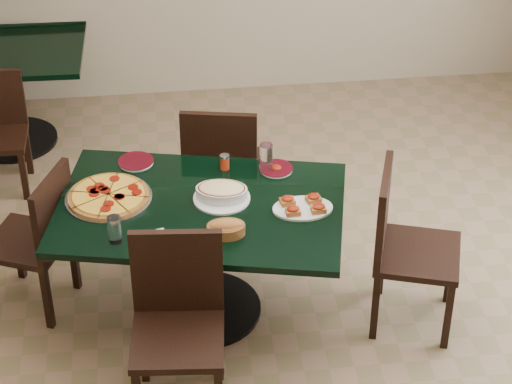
{
  "coord_description": "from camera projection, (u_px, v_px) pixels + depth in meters",
  "views": [
    {
      "loc": [
        -0.58,
        -4.29,
        3.86
      ],
      "look_at": [
        -0.07,
        0.0,
        0.88
      ],
      "focal_mm": 70.0,
      "sensor_mm": 36.0,
      "label": 1
    }
  ],
  "objects": [
    {
      "name": "pepperoni_pizza",
      "position": [
        109.0,
        196.0,
        5.41
      ],
      "size": [
        0.47,
        0.47,
        0.04
      ],
      "rotation": [
        0.0,
        0.0,
        -0.25
      ],
      "color": "#B2B2B9",
      "rests_on": "main_table"
    },
    {
      "name": "lasagna_casserole",
      "position": [
        222.0,
        192.0,
        5.4
      ],
      "size": [
        0.31,
        0.31,
        0.09
      ],
      "rotation": [
        0.0,
        0.0,
        -0.18
      ],
      "color": "silver",
      "rests_on": "main_table"
    },
    {
      "name": "chair_left",
      "position": [
        39.0,
        234.0,
        5.57
      ],
      "size": [
        0.55,
        0.55,
        0.9
      ],
      "rotation": [
        0.0,
        0.0,
        -1.97
      ],
      "color": "black",
      "rests_on": "floor"
    },
    {
      "name": "floor",
      "position": [
        268.0,
        317.0,
        5.75
      ],
      "size": [
        5.5,
        5.5,
        0.0
      ],
      "primitive_type": "plane",
      "color": "#7B5F47",
      "rests_on": "ground"
    },
    {
      "name": "water_glass_b",
      "position": [
        115.0,
        230.0,
        5.07
      ],
      "size": [
        0.07,
        0.07,
        0.15
      ],
      "primitive_type": "cylinder",
      "color": "white",
      "rests_on": "main_table"
    },
    {
      "name": "back_table",
      "position": [
        5.0,
        78.0,
        7.04
      ],
      "size": [
        1.17,
        0.87,
        0.75
      ],
      "rotation": [
        0.0,
        0.0,
        -0.03
      ],
      "color": "black",
      "rests_on": "floor"
    },
    {
      "name": "chair_right",
      "position": [
        402.0,
        240.0,
        5.45
      ],
      "size": [
        0.57,
        0.57,
        0.98
      ],
      "rotation": [
        0.0,
        0.0,
        1.26
      ],
      "color": "black",
      "rests_on": "floor"
    },
    {
      "name": "side_plate_near",
      "position": [
        162.0,
        247.0,
        5.06
      ],
      "size": [
        0.17,
        0.17,
        0.02
      ],
      "rotation": [
        0.0,
        0.0,
        0.11
      ],
      "color": "silver",
      "rests_on": "main_table"
    },
    {
      "name": "side_plate_far_l",
      "position": [
        136.0,
        162.0,
        5.72
      ],
      "size": [
        0.2,
        0.2,
        0.02
      ],
      "rotation": [
        0.0,
        0.0,
        -0.14
      ],
      "color": "silver",
      "rests_on": "main_table"
    },
    {
      "name": "pepper_shaker",
      "position": [
        225.0,
        162.0,
        5.64
      ],
      "size": [
        0.05,
        0.05,
        0.09
      ],
      "color": "#B83113",
      "rests_on": "main_table"
    },
    {
      "name": "napkin_setting",
      "position": [
        153.0,
        240.0,
        5.12
      ],
      "size": [
        0.19,
        0.19,
        0.01
      ],
      "rotation": [
        0.0,
        0.0,
        0.21
      ],
      "color": "white",
      "rests_on": "main_table"
    },
    {
      "name": "chair_near",
      "position": [
        178.0,
        314.0,
        4.95
      ],
      "size": [
        0.5,
        0.5,
        0.98
      ],
      "rotation": [
        0.0,
        0.0,
        -0.09
      ],
      "color": "black",
      "rests_on": "floor"
    },
    {
      "name": "main_table",
      "position": [
        201.0,
        232.0,
        5.48
      ],
      "size": [
        1.72,
        1.3,
        0.75
      ],
      "rotation": [
        0.0,
        0.0,
        -0.22
      ],
      "color": "black",
      "rests_on": "floor"
    },
    {
      "name": "side_plate_far_r",
      "position": [
        276.0,
        169.0,
        5.66
      ],
      "size": [
        0.19,
        0.19,
        0.03
      ],
      "rotation": [
        0.0,
        0.0,
        -0.3
      ],
      "color": "silver",
      "rests_on": "main_table"
    },
    {
      "name": "chair_far",
      "position": [
        222.0,
        164.0,
        6.09
      ],
      "size": [
        0.53,
        0.53,
        0.97
      ],
      "rotation": [
        0.0,
        0.0,
        2.95
      ],
      "color": "black",
      "rests_on": "floor"
    },
    {
      "name": "water_glass_a",
      "position": [
        266.0,
        157.0,
        5.62
      ],
      "size": [
        0.07,
        0.07,
        0.16
      ],
      "primitive_type": "cylinder",
      "color": "white",
      "rests_on": "main_table"
    },
    {
      "name": "bruschetta_platter",
      "position": [
        303.0,
        206.0,
        5.33
      ],
      "size": [
        0.33,
        0.22,
        0.05
      ],
      "rotation": [
        0.0,
        0.0,
        0.0
      ],
      "color": "silver",
      "rests_on": "main_table"
    },
    {
      "name": "bread_basket",
      "position": [
        226.0,
        228.0,
        5.14
      ],
      "size": [
        0.2,
        0.14,
        0.09
      ],
      "rotation": [
        0.0,
        0.0,
        -0.03
      ],
      "color": "brown",
      "rests_on": "main_table"
    }
  ]
}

